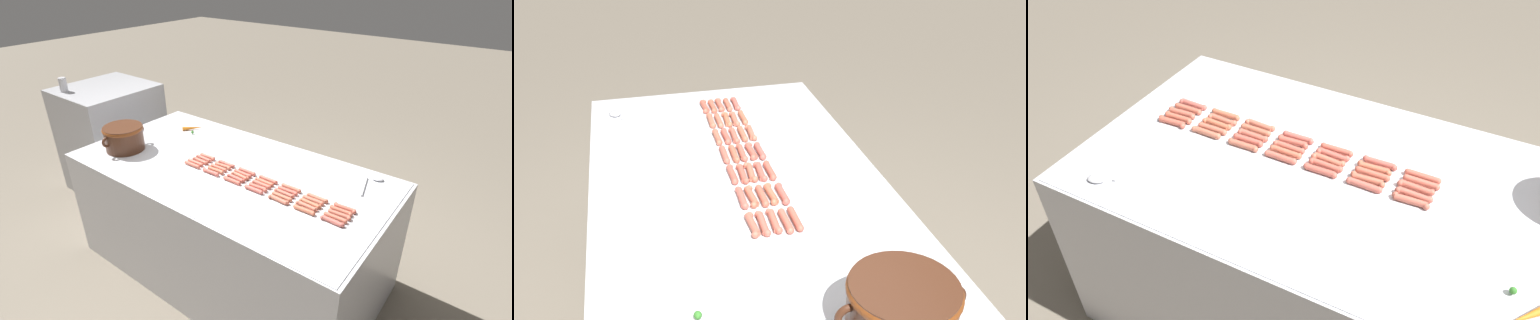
% 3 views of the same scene
% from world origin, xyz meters
% --- Properties ---
extents(griddle_counter, '(1.07, 2.11, 0.85)m').
position_xyz_m(griddle_counter, '(0.00, 0.00, 0.42)').
color(griddle_counter, '#BCBCC1').
rests_on(griddle_counter, ground_plane).
extents(hot_dog_0, '(0.03, 0.14, 0.02)m').
position_xyz_m(hot_dog_0, '(-0.13, -0.81, 0.86)').
color(hot_dog_0, '#C15D51').
rests_on(hot_dog_0, griddle_counter).
extents(hot_dog_1, '(0.03, 0.14, 0.02)m').
position_xyz_m(hot_dog_1, '(-0.13, -0.65, 0.86)').
color(hot_dog_1, '#C66649').
rests_on(hot_dog_1, griddle_counter).
extents(hot_dog_2, '(0.03, 0.14, 0.02)m').
position_xyz_m(hot_dog_2, '(-0.13, -0.48, 0.86)').
color(hot_dog_2, '#C3654E').
rests_on(hot_dog_2, griddle_counter).
extents(hot_dog_3, '(0.03, 0.14, 0.02)m').
position_xyz_m(hot_dog_3, '(-0.13, -0.30, 0.86)').
color(hot_dog_3, '#C85C50').
rests_on(hot_dog_3, griddle_counter).
extents(hot_dog_4, '(0.03, 0.14, 0.02)m').
position_xyz_m(hot_dog_4, '(-0.13, -0.14, 0.86)').
color(hot_dog_4, '#CC5A49').
rests_on(hot_dog_4, griddle_counter).
extents(hot_dog_5, '(0.03, 0.14, 0.02)m').
position_xyz_m(hot_dog_5, '(-0.13, 0.04, 0.86)').
color(hot_dog_5, '#C55A4D').
rests_on(hot_dog_5, griddle_counter).
extents(hot_dog_6, '(0.02, 0.14, 0.02)m').
position_xyz_m(hot_dog_6, '(-0.13, 0.20, 0.86)').
color(hot_dog_6, '#C35C4A').
rests_on(hot_dog_6, griddle_counter).
extents(hot_dog_7, '(0.03, 0.14, 0.02)m').
position_xyz_m(hot_dog_7, '(-0.09, -0.81, 0.86)').
color(hot_dog_7, '#C4624B').
rests_on(hot_dog_7, griddle_counter).
extents(hot_dog_8, '(0.03, 0.14, 0.02)m').
position_xyz_m(hot_dog_8, '(-0.09, -0.64, 0.86)').
color(hot_dog_8, '#C1654F').
rests_on(hot_dog_8, griddle_counter).
extents(hot_dog_9, '(0.03, 0.14, 0.02)m').
position_xyz_m(hot_dog_9, '(-0.09, -0.48, 0.86)').
color(hot_dog_9, '#C0674C').
rests_on(hot_dog_9, griddle_counter).
extents(hot_dog_10, '(0.03, 0.14, 0.02)m').
position_xyz_m(hot_dog_10, '(-0.09, -0.31, 0.86)').
color(hot_dog_10, '#C25B4B').
rests_on(hot_dog_10, griddle_counter).
extents(hot_dog_11, '(0.03, 0.14, 0.02)m').
position_xyz_m(hot_dog_11, '(-0.09, -0.14, 0.86)').
color(hot_dog_11, '#C05A4C').
rests_on(hot_dog_11, griddle_counter).
extents(hot_dog_12, '(0.03, 0.14, 0.02)m').
position_xyz_m(hot_dog_12, '(-0.09, 0.03, 0.86)').
color(hot_dog_12, '#C76549').
rests_on(hot_dog_12, griddle_counter).
extents(hot_dog_13, '(0.03, 0.14, 0.02)m').
position_xyz_m(hot_dog_13, '(-0.09, 0.21, 0.86)').
color(hot_dog_13, '#CE624F').
rests_on(hot_dog_13, griddle_counter).
extents(hot_dog_14, '(0.03, 0.14, 0.02)m').
position_xyz_m(hot_dog_14, '(-0.05, -0.82, 0.86)').
color(hot_dog_14, '#C1604C').
rests_on(hot_dog_14, griddle_counter).
extents(hot_dog_15, '(0.03, 0.14, 0.02)m').
position_xyz_m(hot_dog_15, '(-0.06, -0.64, 0.86)').
color(hot_dog_15, '#C56647').
rests_on(hot_dog_15, griddle_counter).
extents(hot_dog_16, '(0.03, 0.14, 0.02)m').
position_xyz_m(hot_dog_16, '(-0.06, -0.47, 0.86)').
color(hot_dog_16, '#C2604E').
rests_on(hot_dog_16, griddle_counter).
extents(hot_dog_17, '(0.03, 0.14, 0.02)m').
position_xyz_m(hot_dog_17, '(-0.06, -0.31, 0.86)').
color(hot_dog_17, '#C35E4B').
rests_on(hot_dog_17, griddle_counter).
extents(hot_dog_18, '(0.03, 0.14, 0.02)m').
position_xyz_m(hot_dog_18, '(-0.05, -0.14, 0.86)').
color(hot_dog_18, '#C8664E').
rests_on(hot_dog_18, griddle_counter).
extents(hot_dog_19, '(0.03, 0.14, 0.02)m').
position_xyz_m(hot_dog_19, '(-0.06, 0.04, 0.86)').
color(hot_dog_19, '#C55D48').
rests_on(hot_dog_19, griddle_counter).
extents(hot_dog_20, '(0.03, 0.14, 0.02)m').
position_xyz_m(hot_dog_20, '(-0.06, 0.20, 0.86)').
color(hot_dog_20, '#C65F4D').
rests_on(hot_dog_20, griddle_counter).
extents(hot_dog_21, '(0.03, 0.14, 0.02)m').
position_xyz_m(hot_dog_21, '(-0.02, -0.81, 0.86)').
color(hot_dog_21, '#C25F48').
rests_on(hot_dog_21, griddle_counter).
extents(hot_dog_22, '(0.03, 0.14, 0.02)m').
position_xyz_m(hot_dog_22, '(-0.02, -0.64, 0.86)').
color(hot_dog_22, '#C66750').
rests_on(hot_dog_22, griddle_counter).
extents(hot_dog_23, '(0.03, 0.14, 0.02)m').
position_xyz_m(hot_dog_23, '(-0.02, -0.47, 0.86)').
color(hot_dog_23, '#CA594A').
rests_on(hot_dog_23, griddle_counter).
extents(hot_dog_24, '(0.03, 0.14, 0.02)m').
position_xyz_m(hot_dog_24, '(-0.02, -0.30, 0.86)').
color(hot_dog_24, '#C56249').
rests_on(hot_dog_24, griddle_counter).
extents(hot_dog_25, '(0.03, 0.14, 0.02)m').
position_xyz_m(hot_dog_25, '(-0.02, -0.14, 0.86)').
color(hot_dog_25, '#C15A49').
rests_on(hot_dog_25, griddle_counter).
extents(hot_dog_26, '(0.03, 0.14, 0.02)m').
position_xyz_m(hot_dog_26, '(-0.02, 0.03, 0.86)').
color(hot_dog_26, '#C1624A').
rests_on(hot_dog_26, griddle_counter).
extents(hot_dog_27, '(0.03, 0.14, 0.02)m').
position_xyz_m(hot_dog_27, '(-0.02, 0.20, 0.86)').
color(hot_dog_27, '#C3604F').
rests_on(hot_dog_27, griddle_counter).
extents(hot_dog_28, '(0.03, 0.14, 0.02)m').
position_xyz_m(hot_dog_28, '(0.02, -0.81, 0.86)').
color(hot_dog_28, '#C85B48').
rests_on(hot_dog_28, griddle_counter).
extents(hot_dog_29, '(0.03, 0.14, 0.02)m').
position_xyz_m(hot_dog_29, '(0.01, -0.65, 0.86)').
color(hot_dog_29, '#C0674E').
rests_on(hot_dog_29, griddle_counter).
extents(hot_dog_30, '(0.03, 0.14, 0.02)m').
position_xyz_m(hot_dog_30, '(0.02, -0.47, 0.86)').
color(hot_dog_30, '#C0634B').
rests_on(hot_dog_30, griddle_counter).
extents(hot_dog_31, '(0.03, 0.14, 0.02)m').
position_xyz_m(hot_dog_31, '(0.02, -0.31, 0.86)').
color(hot_dog_31, '#CB5F4E').
rests_on(hot_dog_31, griddle_counter).
extents(hot_dog_32, '(0.03, 0.14, 0.02)m').
position_xyz_m(hot_dog_32, '(0.02, -0.14, 0.86)').
color(hot_dog_32, '#C65A4A').
rests_on(hot_dog_32, griddle_counter).
extents(hot_dog_33, '(0.03, 0.14, 0.02)m').
position_xyz_m(hot_dog_33, '(0.02, 0.03, 0.86)').
color(hot_dog_33, '#C95F50').
rests_on(hot_dog_33, griddle_counter).
extents(hot_dog_34, '(0.03, 0.14, 0.02)m').
position_xyz_m(hot_dog_34, '(0.02, 0.20, 0.86)').
color(hot_dog_34, '#C6624E').
rests_on(hot_dog_34, griddle_counter).
extents(bean_pot, '(0.35, 0.28, 0.18)m').
position_xyz_m(bean_pot, '(-0.23, 0.77, 0.95)').
color(bean_pot, '#472616').
rests_on(bean_pot, griddle_counter).
extents(serving_spoon, '(0.27, 0.11, 0.02)m').
position_xyz_m(serving_spoon, '(0.39, -0.83, 0.86)').
color(serving_spoon, '#B7B7BC').
rests_on(serving_spoon, griddle_counter).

